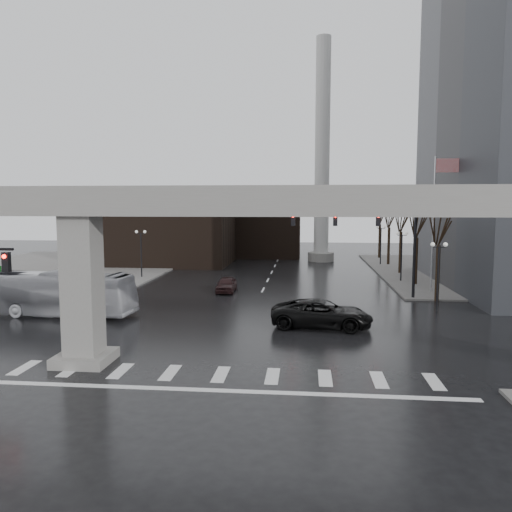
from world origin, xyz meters
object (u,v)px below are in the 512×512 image
at_px(pickup_truck, 322,314).
at_px(city_bus, 55,293).
at_px(signal_mast_arm, 368,229).
at_px(far_car, 226,284).

distance_m(pickup_truck, city_bus, 18.74).
xyz_separation_m(signal_mast_arm, far_car, (-12.18, 1.86, -5.15)).
bearing_deg(signal_mast_arm, far_car, 171.30).
distance_m(city_bus, far_car, 15.06).
relative_size(signal_mast_arm, far_car, 3.03).
relative_size(signal_mast_arm, pickup_truck, 1.89).
bearing_deg(far_car, signal_mast_arm, -9.80).
bearing_deg(far_car, pickup_truck, -57.56).
distance_m(signal_mast_arm, pickup_truck, 12.21).
xyz_separation_m(signal_mast_arm, pickup_truck, (-4.06, -10.40, -4.94)).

